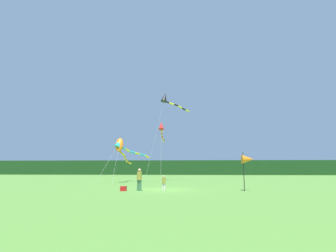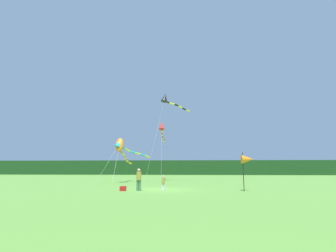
{
  "view_description": "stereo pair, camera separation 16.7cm",
  "coord_description": "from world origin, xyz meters",
  "px_view_note": "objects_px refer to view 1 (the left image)",
  "views": [
    {
      "loc": [
        1.94,
        -22.01,
        1.8
      ],
      "look_at": [
        0.0,
        6.0,
        6.25
      ],
      "focal_mm": 28.06,
      "sensor_mm": 36.0,
      "label": 1
    },
    {
      "loc": [
        2.11,
        -22.0,
        1.8
      ],
      "look_at": [
        0.0,
        6.0,
        6.25
      ],
      "focal_mm": 28.06,
      "sensor_mm": 36.0,
      "label": 2
    }
  ],
  "objects_px": {
    "kite_black": "(167,99)",
    "person_adult": "(139,178)",
    "kite_orange": "(121,148)",
    "kite_red": "(162,128)",
    "kite_cyan": "(123,145)",
    "banner_flag_pole": "(248,160)",
    "person_child": "(164,182)",
    "cooler_box": "(123,189)"
  },
  "relations": [
    {
      "from": "cooler_box",
      "to": "banner_flag_pole",
      "type": "bearing_deg",
      "value": 2.65
    },
    {
      "from": "banner_flag_pole",
      "to": "kite_orange",
      "type": "xyz_separation_m",
      "value": [
        -12.74,
        10.42,
        1.77
      ]
    },
    {
      "from": "person_child",
      "to": "kite_orange",
      "type": "xyz_separation_m",
      "value": [
        -6.17,
        10.39,
        3.53
      ]
    },
    {
      "from": "kite_orange",
      "to": "person_adult",
      "type": "bearing_deg",
      "value": -68.12
    },
    {
      "from": "person_child",
      "to": "banner_flag_pole",
      "type": "height_order",
      "value": "banner_flag_pole"
    },
    {
      "from": "kite_red",
      "to": "cooler_box",
      "type": "bearing_deg",
      "value": -94.8
    },
    {
      "from": "kite_red",
      "to": "kite_cyan",
      "type": "relative_size",
      "value": 1.26
    },
    {
      "from": "kite_black",
      "to": "banner_flag_pole",
      "type": "bearing_deg",
      "value": -61.13
    },
    {
      "from": "banner_flag_pole",
      "to": "kite_orange",
      "type": "relative_size",
      "value": 0.33
    },
    {
      "from": "person_adult",
      "to": "kite_red",
      "type": "distance_m",
      "value": 17.46
    },
    {
      "from": "cooler_box",
      "to": "kite_orange",
      "type": "distance_m",
      "value": 11.98
    },
    {
      "from": "kite_orange",
      "to": "kite_red",
      "type": "bearing_deg",
      "value": 51.73
    },
    {
      "from": "kite_black",
      "to": "kite_orange",
      "type": "bearing_deg",
      "value": -152.22
    },
    {
      "from": "person_adult",
      "to": "kite_black",
      "type": "height_order",
      "value": "kite_black"
    },
    {
      "from": "person_child",
      "to": "kite_cyan",
      "type": "relative_size",
      "value": 0.18
    },
    {
      "from": "person_adult",
      "to": "cooler_box",
      "type": "height_order",
      "value": "person_adult"
    },
    {
      "from": "kite_black",
      "to": "kite_orange",
      "type": "relative_size",
      "value": 1.32
    },
    {
      "from": "cooler_box",
      "to": "banner_flag_pole",
      "type": "xyz_separation_m",
      "value": [
        9.66,
        0.45,
        2.23
      ]
    },
    {
      "from": "cooler_box",
      "to": "kite_cyan",
      "type": "height_order",
      "value": "kite_cyan"
    },
    {
      "from": "person_adult",
      "to": "cooler_box",
      "type": "relative_size",
      "value": 3.79
    },
    {
      "from": "banner_flag_pole",
      "to": "person_child",
      "type": "bearing_deg",
      "value": 179.69
    },
    {
      "from": "kite_black",
      "to": "person_adult",
      "type": "bearing_deg",
      "value": -94.96
    },
    {
      "from": "person_child",
      "to": "kite_black",
      "type": "xyz_separation_m",
      "value": [
        -0.75,
        13.24,
        10.27
      ]
    },
    {
      "from": "person_child",
      "to": "kite_black",
      "type": "height_order",
      "value": "kite_black"
    },
    {
      "from": "kite_black",
      "to": "kite_cyan",
      "type": "bearing_deg",
      "value": -149.76
    },
    {
      "from": "person_adult",
      "to": "kite_cyan",
      "type": "relative_size",
      "value": 0.26
    },
    {
      "from": "cooler_box",
      "to": "kite_black",
      "type": "distance_m",
      "value": 17.58
    },
    {
      "from": "kite_cyan",
      "to": "person_adult",
      "type": "bearing_deg",
      "value": -69.54
    },
    {
      "from": "cooler_box",
      "to": "person_child",
      "type": "bearing_deg",
      "value": 8.85
    },
    {
      "from": "person_adult",
      "to": "person_child",
      "type": "xyz_separation_m",
      "value": [
        1.92,
        0.2,
        -0.31
      ]
    },
    {
      "from": "kite_orange",
      "to": "kite_cyan",
      "type": "distance_m",
      "value": 0.47
    },
    {
      "from": "banner_flag_pole",
      "to": "kite_black",
      "type": "height_order",
      "value": "kite_black"
    },
    {
      "from": "cooler_box",
      "to": "kite_red",
      "type": "bearing_deg",
      "value": 85.2
    },
    {
      "from": "kite_orange",
      "to": "kite_black",
      "type": "bearing_deg",
      "value": 27.78
    },
    {
      "from": "banner_flag_pole",
      "to": "kite_black",
      "type": "xyz_separation_m",
      "value": [
        -7.32,
        13.28,
        8.51
      ]
    },
    {
      "from": "person_adult",
      "to": "kite_cyan",
      "type": "xyz_separation_m",
      "value": [
        -3.91,
        10.48,
        3.52
      ]
    },
    {
      "from": "person_child",
      "to": "kite_cyan",
      "type": "bearing_deg",
      "value": 119.55
    },
    {
      "from": "kite_black",
      "to": "kite_cyan",
      "type": "distance_m",
      "value": 8.72
    },
    {
      "from": "kite_cyan",
      "to": "person_child",
      "type": "bearing_deg",
      "value": -60.45
    },
    {
      "from": "banner_flag_pole",
      "to": "kite_cyan",
      "type": "bearing_deg",
      "value": 140.23
    },
    {
      "from": "kite_black",
      "to": "cooler_box",
      "type": "bearing_deg",
      "value": -99.69
    },
    {
      "from": "person_child",
      "to": "kite_red",
      "type": "relative_size",
      "value": 0.14
    }
  ]
}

